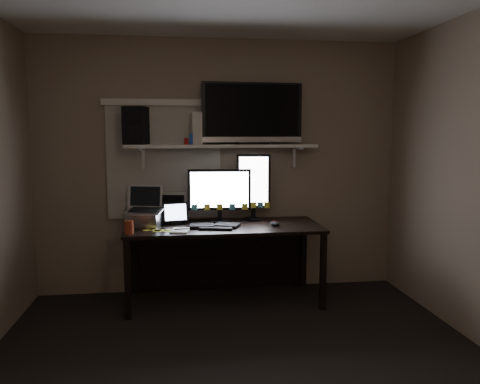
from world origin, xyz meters
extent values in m
plane|color=black|center=(0.00, 0.00, 0.00)|extent=(3.60, 3.60, 0.00)
plane|color=#81705D|center=(0.00, 1.80, 1.25)|extent=(3.60, 0.00, 3.60)
cube|color=#BAB5A7|center=(-0.55, 1.79, 1.30)|extent=(1.10, 0.02, 1.10)
cube|color=black|center=(0.00, 1.43, 0.71)|extent=(1.80, 0.75, 0.03)
cube|color=black|center=(0.00, 1.78, 0.35)|extent=(1.80, 0.02, 0.70)
cube|color=black|center=(-0.86, 1.09, 0.35)|extent=(0.05, 0.05, 0.70)
cube|color=black|center=(0.86, 1.09, 0.35)|extent=(0.05, 0.05, 0.70)
cube|color=black|center=(-0.86, 1.76, 0.35)|extent=(0.05, 0.05, 0.70)
cube|color=black|center=(0.86, 1.76, 0.35)|extent=(0.05, 0.05, 0.70)
cube|color=beige|center=(0.00, 1.62, 1.46)|extent=(1.80, 0.35, 0.03)
cube|color=black|center=(-0.03, 1.57, 0.99)|extent=(0.60, 0.08, 0.53)
cube|color=black|center=(0.32, 1.66, 1.06)|extent=(0.34, 0.08, 0.67)
cube|color=black|center=(-0.09, 1.35, 0.74)|extent=(0.48, 0.28, 0.03)
ellipsoid|color=black|center=(0.47, 1.33, 0.75)|extent=(0.11, 0.14, 0.04)
cube|color=beige|center=(-0.41, 1.22, 0.74)|extent=(0.19, 0.24, 0.01)
cube|color=black|center=(-0.45, 1.52, 0.84)|extent=(0.26, 0.15, 0.21)
cube|color=black|center=(-0.47, 1.72, 0.87)|extent=(0.24, 0.16, 0.28)
cube|color=#B5B5BA|center=(-0.73, 1.47, 0.91)|extent=(0.38, 0.34, 0.37)
cylinder|color=maroon|center=(-0.84, 1.16, 0.79)|extent=(0.10, 0.10, 0.11)
cube|color=black|center=(0.30, 1.62, 1.77)|extent=(0.98, 0.25, 0.58)
cube|color=beige|center=(-0.24, 1.65, 1.63)|extent=(0.10, 0.26, 0.30)
cube|color=black|center=(-0.80, 1.64, 1.65)|extent=(0.24, 0.27, 0.35)
camera|label=1|loc=(-0.42, -2.85, 1.58)|focal=35.00mm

